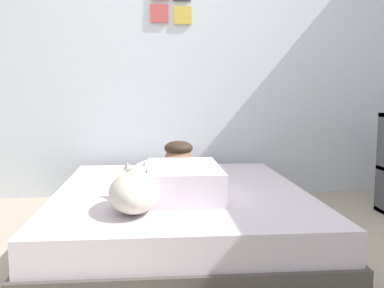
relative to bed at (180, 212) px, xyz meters
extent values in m
plane|color=tan|center=(-0.01, -0.62, -0.15)|extent=(12.27, 12.27, 0.00)
cube|color=silver|center=(-0.01, 1.12, 1.10)|extent=(4.13, 0.10, 2.50)
cube|color=#CC4C47|center=(-0.11, 1.06, 1.41)|extent=(0.15, 0.02, 0.15)
cube|color=gold|center=(0.09, 1.06, 1.40)|extent=(0.15, 0.02, 0.15)
cube|color=#4C4742|center=(0.00, 0.00, -0.08)|extent=(1.58, 1.92, 0.13)
cube|color=silver|center=(0.00, 0.00, 0.07)|extent=(1.53, 1.86, 0.17)
ellipsoid|color=silver|center=(-0.05, 0.55, 0.21)|extent=(0.52, 0.32, 0.11)
cube|color=silver|center=(0.01, -0.19, 0.24)|extent=(0.42, 0.64, 0.18)
ellipsoid|color=#8C664C|center=(0.01, 0.15, 0.26)|extent=(0.32, 0.20, 0.16)
sphere|color=#8C664C|center=(0.01, 0.31, 0.30)|extent=(0.19, 0.19, 0.19)
ellipsoid|color=#332619|center=(0.01, 0.31, 0.37)|extent=(0.20, 0.20, 0.10)
cylinder|color=#8C664C|center=(-0.09, 0.29, 0.23)|extent=(0.23, 0.07, 0.14)
cylinder|color=#8C664C|center=(0.11, 0.29, 0.23)|extent=(0.23, 0.07, 0.14)
ellipsoid|color=beige|center=(-0.27, -0.50, 0.25)|extent=(0.26, 0.48, 0.20)
sphere|color=beige|center=(-0.26, -0.24, 0.27)|extent=(0.15, 0.15, 0.15)
cone|color=#A79F8E|center=(-0.32, -0.22, 0.34)|extent=(0.05, 0.05, 0.05)
cone|color=#A79F8E|center=(-0.22, -0.22, 0.34)|extent=(0.05, 0.05, 0.05)
cylinder|color=#D84C47|center=(0.26, 0.43, 0.19)|extent=(0.09, 0.09, 0.07)
torus|color=#D84C47|center=(0.31, 0.43, 0.19)|extent=(0.05, 0.01, 0.05)
cube|color=black|center=(0.03, -0.23, 0.15)|extent=(0.07, 0.14, 0.01)
camera|label=1|loc=(-0.17, -2.73, 0.77)|focal=41.26mm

